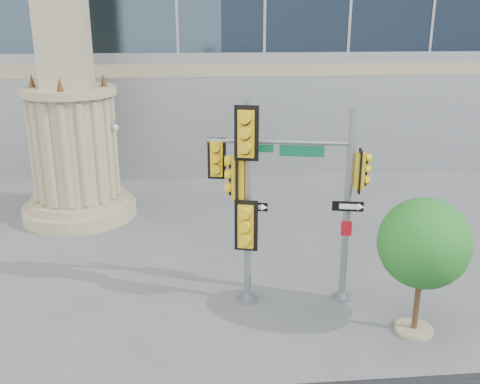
{
  "coord_description": "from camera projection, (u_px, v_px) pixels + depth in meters",
  "views": [
    {
      "loc": [
        -1.46,
        -11.56,
        7.56
      ],
      "look_at": [
        -0.23,
        2.0,
        3.1
      ],
      "focal_mm": 40.0,
      "sensor_mm": 36.0,
      "label": 1
    }
  ],
  "objects": [
    {
      "name": "main_signal_pole",
      "position": [
        311.0,
        185.0,
        14.12
      ],
      "size": [
        4.12,
        1.2,
        5.38
      ],
      "rotation": [
        0.0,
        0.0,
        -0.2
      ],
      "color": "slate",
      "rests_on": "ground"
    },
    {
      "name": "street_tree",
      "position": [
        425.0,
        247.0,
        12.83
      ],
      "size": [
        2.26,
        2.21,
        3.52
      ],
      "color": "tan",
      "rests_on": "ground"
    },
    {
      "name": "secondary_signal_pole",
      "position": [
        245.0,
        190.0,
        13.87
      ],
      "size": [
        0.97,
        0.87,
        5.6
      ],
      "rotation": [
        0.0,
        0.0,
        -0.27
      ],
      "color": "slate",
      "rests_on": "ground"
    },
    {
      "name": "ground",
      "position": [
        256.0,
        334.0,
        13.42
      ],
      "size": [
        120.0,
        120.0,
        0.0
      ],
      "primitive_type": "plane",
      "color": "#545456",
      "rests_on": "ground"
    },
    {
      "name": "monument",
      "position": [
        67.0,
        75.0,
        19.7
      ],
      "size": [
        4.4,
        4.4,
        16.6
      ],
      "color": "tan",
      "rests_on": "ground"
    }
  ]
}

